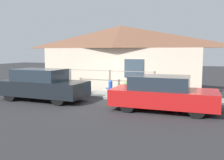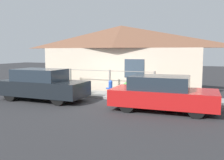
# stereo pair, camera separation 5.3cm
# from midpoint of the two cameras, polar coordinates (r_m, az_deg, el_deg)

# --- Properties ---
(ground_plane) EXTENTS (60.00, 60.00, 0.00)m
(ground_plane) POSITION_cam_midpoint_polar(r_m,az_deg,el_deg) (12.05, -3.26, -4.29)
(ground_plane) COLOR #2D2D30
(sidewalk) EXTENTS (24.00, 1.61, 0.12)m
(sidewalk) POSITION_cam_midpoint_polar(r_m,az_deg,el_deg) (12.76, -1.76, -3.39)
(sidewalk) COLOR gray
(sidewalk) RESTS_ON ground_plane
(house) EXTENTS (9.62, 2.23, 3.76)m
(house) POSITION_cam_midpoint_polar(r_m,az_deg,el_deg) (14.77, 1.82, 9.19)
(house) COLOR beige
(house) RESTS_ON ground_plane
(fence) EXTENTS (4.90, 0.10, 1.17)m
(fence) POSITION_cam_midpoint_polar(r_m,az_deg,el_deg) (13.26, -0.66, 0.07)
(fence) COLOR gray
(fence) RESTS_ON sidewalk
(car_left) EXTENTS (4.13, 1.70, 1.46)m
(car_left) POSITION_cam_midpoint_polar(r_m,az_deg,el_deg) (12.01, -15.78, -1.05)
(car_left) COLOR black
(car_left) RESTS_ON ground_plane
(car_right) EXTENTS (4.01, 1.86, 1.34)m
(car_right) POSITION_cam_midpoint_polar(r_m,az_deg,el_deg) (9.76, 11.32, -3.02)
(car_right) COLOR red
(car_right) RESTS_ON ground_plane
(fire_hydrant) EXTENTS (0.44, 0.20, 0.74)m
(fire_hydrant) POSITION_cam_midpoint_polar(r_m,az_deg,el_deg) (12.21, -0.48, -1.71)
(fire_hydrant) COLOR blue
(fire_hydrant) RESTS_ON sidewalk
(potted_plant_near_hydrant) EXTENTS (0.50, 0.50, 0.65)m
(potted_plant_near_hydrant) POSITION_cam_midpoint_polar(r_m,az_deg,el_deg) (12.46, 3.53, -1.67)
(potted_plant_near_hydrant) COLOR slate
(potted_plant_near_hydrant) RESTS_ON sidewalk
(potted_plant_by_fence) EXTENTS (0.52, 0.52, 0.61)m
(potted_plant_by_fence) POSITION_cam_midpoint_polar(r_m,az_deg,el_deg) (13.89, -9.99, -1.04)
(potted_plant_by_fence) COLOR brown
(potted_plant_by_fence) RESTS_ON sidewalk
(potted_plant_corner) EXTENTS (0.41, 0.41, 0.55)m
(potted_plant_corner) POSITION_cam_midpoint_polar(r_m,az_deg,el_deg) (12.24, 13.50, -2.34)
(potted_plant_corner) COLOR brown
(potted_plant_corner) RESTS_ON sidewalk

